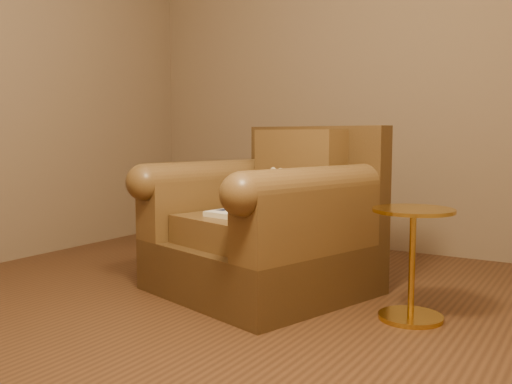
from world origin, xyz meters
The scene contains 5 objects.
floor centered at (0.00, 0.00, 0.00)m, with size 4.00×4.00×0.00m, color #4D2E1A.
armchair centered at (-0.16, 0.60, 0.35)m, with size 1.22×1.19×0.90m.
teddy_bear centered at (-0.17, 0.69, 0.52)m, with size 0.18×0.21×0.24m.
guidebook centered at (-0.18, 0.37, 0.44)m, with size 0.38×0.26×0.03m.
side_table centered at (0.66, 0.51, 0.28)m, with size 0.37×0.37×0.52m.
Camera 1 is at (1.40, -2.04, 0.86)m, focal length 40.00 mm.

